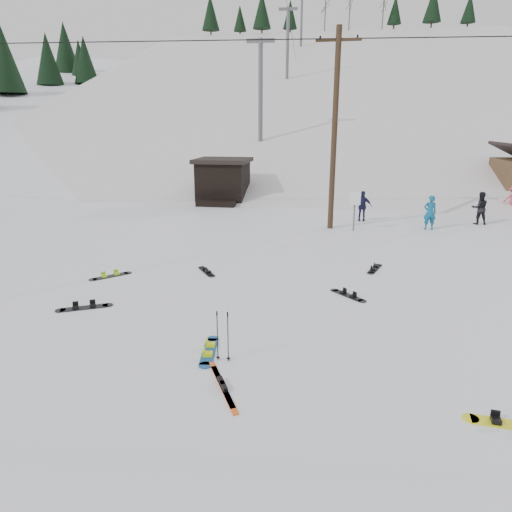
# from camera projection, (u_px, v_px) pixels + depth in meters

# --- Properties ---
(ground) EXTENTS (200.00, 200.00, 0.00)m
(ground) POSITION_uv_depth(u_px,v_px,m) (221.00, 374.00, 9.26)
(ground) COLOR white
(ground) RESTS_ON ground
(ski_slope) EXTENTS (60.00, 85.24, 65.97)m
(ski_slope) POSITION_uv_depth(u_px,v_px,m) (316.00, 247.00, 64.68)
(ski_slope) COLOR silver
(ski_slope) RESTS_ON ground
(ridge_left) EXTENTS (47.54, 95.03, 58.38)m
(ridge_left) POSITION_uv_depth(u_px,v_px,m) (54.00, 242.00, 63.55)
(ridge_left) COLOR white
(ridge_left) RESTS_ON ground
(treeline_left) EXTENTS (20.00, 64.00, 10.00)m
(treeline_left) POSITION_uv_depth(u_px,v_px,m) (18.00, 168.00, 52.59)
(treeline_left) COLOR black
(treeline_left) RESTS_ON ground
(treeline_crest) EXTENTS (50.00, 6.00, 10.00)m
(treeline_crest) POSITION_uv_depth(u_px,v_px,m) (325.00, 149.00, 90.68)
(treeline_crest) COLOR black
(treeline_crest) RESTS_ON ski_slope
(utility_pole) EXTENTS (2.00, 0.26, 9.00)m
(utility_pole) POSITION_uv_depth(u_px,v_px,m) (335.00, 128.00, 20.89)
(utility_pole) COLOR #3A2819
(utility_pole) RESTS_ON ground
(trail_sign) EXTENTS (0.50, 0.09, 1.85)m
(trail_sign) POSITION_uv_depth(u_px,v_px,m) (355.00, 204.00, 21.26)
(trail_sign) COLOR #595B60
(trail_sign) RESTS_ON ground
(lift_hut) EXTENTS (3.40, 4.10, 2.75)m
(lift_hut) POSITION_uv_depth(u_px,v_px,m) (223.00, 180.00, 29.51)
(lift_hut) COLOR black
(lift_hut) RESTS_ON ground
(lift_tower_near) EXTENTS (2.20, 0.36, 8.00)m
(lift_tower_near) POSITION_uv_depth(u_px,v_px,m) (261.00, 85.00, 36.11)
(lift_tower_near) COLOR #595B60
(lift_tower_near) RESTS_ON ski_slope
(lift_tower_mid) EXTENTS (2.20, 0.36, 8.00)m
(lift_tower_mid) POSITION_uv_depth(u_px,v_px,m) (288.00, 39.00, 53.23)
(lift_tower_mid) COLOR #595B60
(lift_tower_mid) RESTS_ON ski_slope
(lift_tower_far) EXTENTS (2.20, 0.36, 8.00)m
(lift_tower_far) POSITION_uv_depth(u_px,v_px,m) (302.00, 16.00, 70.34)
(lift_tower_far) COLOR #595B60
(lift_tower_far) RESTS_ON ski_slope
(hero_snowboard) EXTENTS (0.44, 1.50, 0.11)m
(hero_snowboard) POSITION_uv_depth(u_px,v_px,m) (209.00, 351.00, 10.16)
(hero_snowboard) COLOR #164E90
(hero_snowboard) RESTS_ON ground
(hero_skis) EXTENTS (0.99, 1.73, 0.10)m
(hero_skis) POSITION_uv_depth(u_px,v_px,m) (223.00, 385.00, 8.81)
(hero_skis) COLOR #C54814
(hero_skis) RESTS_ON ground
(ski_poles) EXTENTS (0.31, 0.08, 1.13)m
(ski_poles) POSITION_uv_depth(u_px,v_px,m) (223.00, 336.00, 9.64)
(ski_poles) COLOR black
(ski_poles) RESTS_ON ground
(board_scatter_a) EXTENTS (1.38, 0.85, 0.11)m
(board_scatter_a) POSITION_uv_depth(u_px,v_px,m) (84.00, 307.00, 12.56)
(board_scatter_a) COLOR black
(board_scatter_a) RESTS_ON ground
(board_scatter_b) EXTENTS (0.83, 1.09, 0.09)m
(board_scatter_b) POSITION_uv_depth(u_px,v_px,m) (206.00, 271.00, 15.62)
(board_scatter_b) COLOR black
(board_scatter_b) RESTS_ON ground
(board_scatter_c) EXTENTS (1.08, 1.11, 0.10)m
(board_scatter_c) POSITION_uv_depth(u_px,v_px,m) (111.00, 276.00, 15.15)
(board_scatter_c) COLOR black
(board_scatter_c) RESTS_ON ground
(board_scatter_d) EXTENTS (1.03, 1.01, 0.09)m
(board_scatter_d) POSITION_uv_depth(u_px,v_px,m) (348.00, 295.00, 13.46)
(board_scatter_d) COLOR black
(board_scatter_d) RESTS_ON ground
(board_scatter_e) EXTENTS (1.49, 0.40, 0.10)m
(board_scatter_e) POSITION_uv_depth(u_px,v_px,m) (510.00, 424.00, 7.68)
(board_scatter_e) COLOR #FFFB1C
(board_scatter_e) RESTS_ON ground
(board_scatter_f) EXTENTS (0.60, 1.25, 0.09)m
(board_scatter_f) POSITION_uv_depth(u_px,v_px,m) (375.00, 269.00, 15.91)
(board_scatter_f) COLOR black
(board_scatter_f) RESTS_ON ground
(skier_teal) EXTENTS (0.63, 0.44, 1.65)m
(skier_teal) POSITION_uv_depth(u_px,v_px,m) (430.00, 212.00, 21.69)
(skier_teal) COLOR #0C5981
(skier_teal) RESTS_ON ground
(skier_dark) EXTENTS (0.81, 0.63, 1.63)m
(skier_dark) POSITION_uv_depth(u_px,v_px,m) (480.00, 208.00, 22.85)
(skier_dark) COLOR black
(skier_dark) RESTS_ON ground
(skier_navy) EXTENTS (0.95, 0.47, 1.57)m
(skier_navy) POSITION_uv_depth(u_px,v_px,m) (363.00, 206.00, 23.56)
(skier_navy) COLOR #17183B
(skier_navy) RESTS_ON ground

